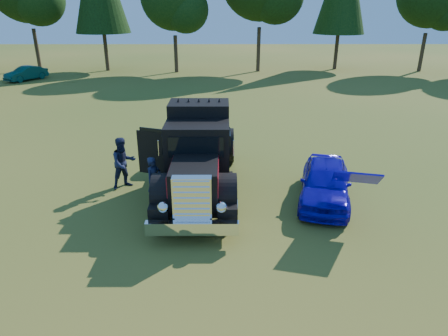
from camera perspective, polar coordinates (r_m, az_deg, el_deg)
ground at (r=11.93m, az=-2.79°, el=-8.34°), size 120.00×120.00×0.00m
diamond_t_truck at (r=13.49m, az=-3.68°, el=1.41°), size 3.32×7.16×3.00m
hotrod_coupe at (r=13.53m, az=14.28°, el=-1.95°), size 2.49×4.36×1.89m
spectator_near at (r=13.07m, az=-9.95°, el=-1.83°), size 0.64×0.71×1.62m
spectator_far at (r=14.47m, az=-14.15°, el=0.72°), size 1.14×1.09×1.85m
distant_teal_car at (r=39.45m, az=-26.43°, el=12.01°), size 2.93×3.75×1.19m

